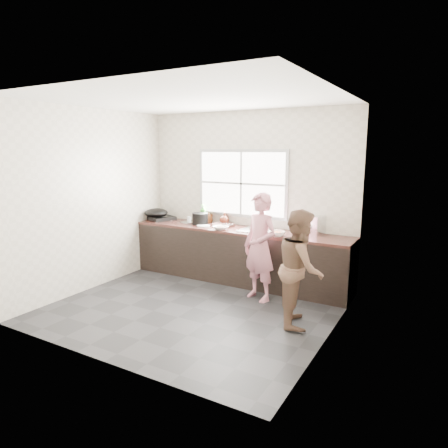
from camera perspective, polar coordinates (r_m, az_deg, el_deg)
The scene contains 30 objects.
floor at distance 5.50m, azimuth -4.36°, elevation -11.88°, with size 3.60×3.20×0.01m, color #252527.
ceiling at distance 5.12m, azimuth -4.81°, elevation 17.41°, with size 3.60×3.20×0.01m, color silver.
wall_back at distance 6.51m, azimuth 3.41°, elevation 4.02°, with size 3.60×0.01×2.70m, color beige.
wall_left at distance 6.32m, azimuth -18.25°, elevation 3.31°, with size 0.01×3.20×2.70m, color beige.
wall_right at distance 4.39m, azimuth 15.29°, elevation 0.45°, with size 0.01×3.20×2.70m, color beige.
wall_front at distance 3.94m, azimuth -17.83°, elevation -0.83°, with size 3.60×0.01×2.70m, color beige.
cabinet at distance 6.42m, azimuth 2.07°, elevation -4.63°, with size 3.60×0.62×0.82m, color black.
countertop at distance 6.32m, azimuth 2.09°, elevation -0.86°, with size 3.60×0.64×0.04m, color #3A1D17.
sink at distance 6.16m, azimuth 4.98°, elevation -0.95°, with size 0.55×0.45×0.02m, color silver.
faucet at distance 6.31m, azimuth 5.76°, elevation 0.66°, with size 0.02×0.02×0.30m, color silver.
window_frame at distance 6.53m, azimuth 2.58°, elevation 5.81°, with size 1.60×0.05×1.10m, color #9EA0A5.
window_glazing at distance 6.50m, azimuth 2.48°, elevation 5.79°, with size 1.50×0.01×1.00m, color white.
woman at distance 5.59m, azimuth 5.16°, elevation -3.78°, with size 0.52×0.34×1.42m, color #D07D8E.
person_side at distance 4.89m, azimuth 10.87°, elevation -6.13°, with size 0.69×0.53×1.41m, color brown.
cutting_board at distance 6.53m, azimuth -0.10°, elevation -0.13°, with size 0.37×0.37×0.04m, color black.
cleaver at distance 6.47m, azimuth 0.64°, elevation -0.02°, with size 0.18×0.09×0.01m, color silver.
bowl_mince at distance 6.23m, azimuth -0.50°, elevation -0.56°, with size 0.23×0.23×0.06m, color silver.
bowl_crabs at distance 5.83m, azimuth 7.61°, elevation -1.42°, with size 0.19×0.19×0.06m, color white.
bowl_held at distance 5.89m, azimuth 5.75°, elevation -1.21°, with size 0.21×0.21×0.07m, color white.
black_pot at distance 6.68m, azimuth -3.42°, elevation 0.77°, with size 0.26×0.26×0.19m, color black.
plate_food at distance 6.51m, azimuth -2.95°, elevation -0.26°, with size 0.21×0.21×0.02m, color silver.
bottle_green at distance 6.88m, azimuth -3.01°, elevation 1.56°, with size 0.12×0.12×0.31m, color #36892D.
bottle_brown_tall at distance 6.83m, azimuth -2.20°, elevation 1.01°, with size 0.09×0.09×0.19m, color #422210.
bottle_brown_short at distance 6.68m, azimuth 0.06°, elevation 0.77°, with size 0.15×0.15×0.19m, color #4F2013.
glass_jar at distance 6.90m, azimuth -5.02°, elevation 0.66°, with size 0.07×0.07×0.09m, color silver.
burner at distance 7.19m, azimuth -8.97°, elevation 0.84°, with size 0.41×0.41×0.06m, color black.
wok at distance 7.12m, azimuth -9.65°, elevation 1.59°, with size 0.41×0.41×0.15m, color black.
dish_rack at distance 6.08m, azimuth 12.31°, elevation -0.04°, with size 0.37×0.26×0.27m, color silver.
pot_lid_left at distance 7.18m, azimuth -8.09°, elevation 0.65°, with size 0.28×0.28×0.01m, color silver.
pot_lid_right at distance 6.87m, azimuth -5.23°, elevation 0.26°, with size 0.25×0.25×0.01m, color #A3A6AA.
Camera 1 is at (2.87, -4.20, 2.10)m, focal length 32.00 mm.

